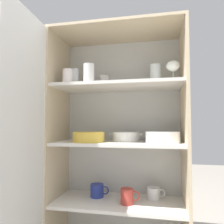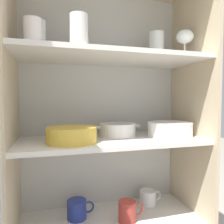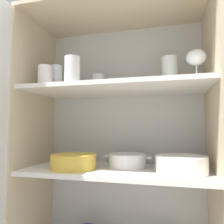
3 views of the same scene
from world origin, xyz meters
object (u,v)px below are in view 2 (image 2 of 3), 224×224
object	(u,v)px
plate_stack_white	(170,129)
mixing_bowl_large	(72,134)
casserole_dish	(117,130)
coffee_mug_primary	(148,198)

from	to	relation	value
plate_stack_white	mixing_bowl_large	distance (m)	0.49
casserole_dish	coffee_mug_primary	world-z (taller)	casserole_dish
plate_stack_white	casserole_dish	world-z (taller)	plate_stack_white
coffee_mug_primary	mixing_bowl_large	bearing A→B (deg)	-162.26
plate_stack_white	casserole_dish	distance (m)	0.26
mixing_bowl_large	coffee_mug_primary	world-z (taller)	mixing_bowl_large
mixing_bowl_large	coffee_mug_primary	distance (m)	0.59
casserole_dish	coffee_mug_primary	xyz separation A→B (m)	(0.19, 0.03, -0.38)
casserole_dish	coffee_mug_primary	size ratio (longest dim) A/B	1.91
plate_stack_white	mixing_bowl_large	size ratio (longest dim) A/B	1.02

